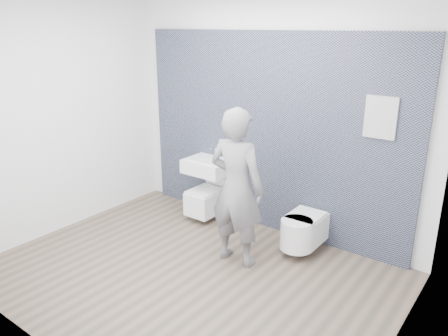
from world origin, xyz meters
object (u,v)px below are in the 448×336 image
Objects in this scene: toilet_rounded at (302,230)px; visitor at (237,188)px; toilet_square at (207,199)px; washbasin at (208,166)px.

toilet_rounded is 0.97m from visitor.
toilet_rounded is (1.43, -0.06, 0.00)m from toilet_square.
washbasin is 1.50m from toilet_rounded.
washbasin is at bearing 176.06° from toilet_rounded.
toilet_square is 1.30m from visitor.
toilet_rounded is at bearing -132.23° from visitor.
washbasin is 0.34× the size of visitor.
washbasin is at bearing -39.87° from visitor.
visitor is at bearing -128.69° from toilet_rounded.
washbasin is at bearing 90.00° from toilet_square.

